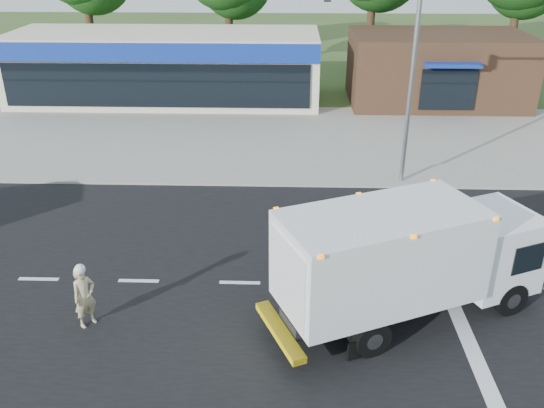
{
  "coord_description": "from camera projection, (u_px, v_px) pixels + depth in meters",
  "views": [
    {
      "loc": [
        -1.6,
        -14.21,
        9.43
      ],
      "look_at": [
        -2.11,
        1.87,
        1.7
      ],
      "focal_mm": 38.0,
      "sensor_mm": 36.0,
      "label": 1
    }
  ],
  "objects": [
    {
      "name": "ground",
      "position": [
        342.0,
        285.0,
        16.84
      ],
      "size": [
        120.0,
        120.0,
        0.0
      ],
      "primitive_type": "plane",
      "color": "#385123",
      "rests_on": "ground"
    },
    {
      "name": "traffic_signal_pole",
      "position": [
        396.0,
        62.0,
        21.49
      ],
      "size": [
        3.51,
        0.25,
        8.0
      ],
      "color": "gray",
      "rests_on": "ground"
    },
    {
      "name": "ems_box_truck",
      "position": [
        407.0,
        256.0,
        14.64
      ],
      "size": [
        7.71,
        5.09,
        3.29
      ],
      "rotation": [
        0.0,
        0.0,
        0.42
      ],
      "color": "black",
      "rests_on": "ground"
    },
    {
      "name": "lane_markings",
      "position": [
        396.0,
        313.0,
        15.58
      ],
      "size": [
        55.2,
        7.0,
        0.01
      ],
      "color": "silver",
      "rests_on": "road_asphalt"
    },
    {
      "name": "retail_strip_mall",
      "position": [
        166.0,
        66.0,
        34.19
      ],
      "size": [
        18.0,
        6.2,
        4.0
      ],
      "color": "beige",
      "rests_on": "ground"
    },
    {
      "name": "parking_apron",
      "position": [
        321.0,
        132.0,
        29.45
      ],
      "size": [
        60.0,
        9.0,
        0.02
      ],
      "primitive_type": "cube",
      "color": "gray",
      "rests_on": "ground"
    },
    {
      "name": "emergency_worker",
      "position": [
        84.0,
        296.0,
        14.79
      ],
      "size": [
        0.71,
        0.75,
        1.83
      ],
      "rotation": [
        0.0,
        0.0,
        0.9
      ],
      "color": "tan",
      "rests_on": "ground"
    },
    {
      "name": "brown_storefront",
      "position": [
        437.0,
        68.0,
        33.78
      ],
      "size": [
        10.0,
        6.7,
        4.0
      ],
      "color": "#382316",
      "rests_on": "ground"
    },
    {
      "name": "road_asphalt",
      "position": [
        342.0,
        285.0,
        16.84
      ],
      "size": [
        60.0,
        14.0,
        0.02
      ],
      "primitive_type": "cube",
      "color": "black",
      "rests_on": "ground"
    },
    {
      "name": "sidewalk",
      "position": [
        327.0,
        175.0,
        24.2
      ],
      "size": [
        60.0,
        2.4,
        0.12
      ],
      "primitive_type": "cube",
      "color": "gray",
      "rests_on": "ground"
    }
  ]
}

